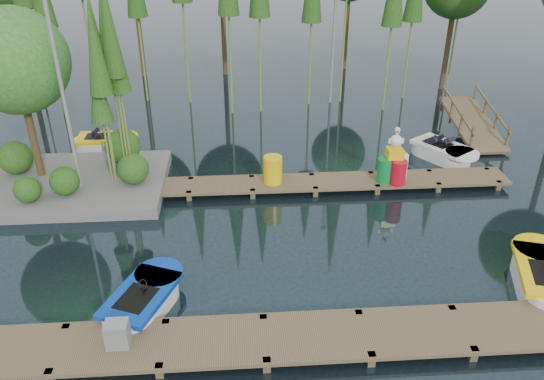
{
  "coord_description": "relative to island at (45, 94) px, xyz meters",
  "views": [
    {
      "loc": [
        -0.43,
        -12.83,
        8.42
      ],
      "look_at": [
        0.5,
        0.5,
        1.1
      ],
      "focal_mm": 35.0,
      "sensor_mm": 36.0,
      "label": 1
    }
  ],
  "objects": [
    {
      "name": "utility_cabinet",
      "position": [
        3.26,
        -7.79,
        -2.6
      ],
      "size": [
        0.47,
        0.4,
        0.57
      ],
      "primitive_type": "cube",
      "color": "gray",
      "rests_on": "near_dock"
    },
    {
      "name": "boat_blue",
      "position": [
        3.55,
        -6.4,
        -2.93
      ],
      "size": [
        2.06,
        2.82,
        0.87
      ],
      "rotation": [
        0.0,
        0.0,
        -0.39
      ],
      "color": "white",
      "rests_on": "ground"
    },
    {
      "name": "boat_yellow_far",
      "position": [
        0.74,
        3.01,
        -2.93
      ],
      "size": [
        2.44,
        1.12,
        1.22
      ],
      "rotation": [
        0.0,
        0.0,
        -0.35
      ],
      "color": "white",
      "rests_on": "ground"
    },
    {
      "name": "yellow_barrel",
      "position": [
        6.97,
        -0.79,
        -2.43
      ],
      "size": [
        0.61,
        0.61,
        0.91
      ],
      "primitive_type": "cylinder",
      "color": "yellow",
      "rests_on": "far_dock"
    },
    {
      "name": "ground_plane",
      "position": [
        6.3,
        -3.29,
        -3.18
      ],
      "size": [
        90.0,
        90.0,
        0.0
      ],
      "primitive_type": "plane",
      "color": "#1E2E38"
    },
    {
      "name": "near_dock",
      "position": [
        6.3,
        -7.79,
        -2.95
      ],
      "size": [
        18.0,
        1.5,
        0.5
      ],
      "color": "brown",
      "rests_on": "ground"
    },
    {
      "name": "ramp",
      "position": [
        15.3,
        3.21,
        -2.6
      ],
      "size": [
        1.5,
        3.94,
        1.49
      ],
      "color": "brown",
      "rests_on": "ground"
    },
    {
      "name": "island",
      "position": [
        0.0,
        0.0,
        0.0
      ],
      "size": [
        6.2,
        4.2,
        6.75
      ],
      "color": "slate",
      "rests_on": "ground"
    },
    {
      "name": "far_dock",
      "position": [
        7.3,
        -0.79,
        -2.95
      ],
      "size": [
        15.0,
        1.2,
        0.5
      ],
      "color": "brown",
      "rests_on": "ground"
    },
    {
      "name": "drum_cluster",
      "position": [
        10.92,
        -0.94,
        -2.34
      ],
      "size": [
        1.08,
        0.99,
        1.86
      ],
      "color": "#0D7D33",
      "rests_on": "far_dock"
    },
    {
      "name": "boat_white_far",
      "position": [
        13.38,
        1.21,
        -2.91
      ],
      "size": [
        2.45,
        2.83,
        1.24
      ],
      "rotation": [
        0.0,
        0.0,
        -0.27
      ],
      "color": "white",
      "rests_on": "ground"
    },
    {
      "name": "seagull_post",
      "position": [
        11.1,
        -0.79,
        -2.34
      ],
      "size": [
        0.5,
        0.27,
        0.8
      ],
      "color": "gray",
      "rests_on": "far_dock"
    },
    {
      "name": "boat_yellow_near",
      "position": [
        13.25,
        -6.24,
        -2.9
      ],
      "size": [
        2.11,
        3.14,
        0.97
      ],
      "rotation": [
        0.0,
        0.0,
        -0.22
      ],
      "color": "white",
      "rests_on": "ground"
    },
    {
      "name": "lamp_island",
      "position": [
        0.8,
        -0.79,
        1.08
      ],
      "size": [
        0.3,
        0.3,
        7.25
      ],
      "color": "gray",
      "rests_on": "ground"
    },
    {
      "name": "lamp_rear",
      "position": [
        10.3,
        7.71,
        1.08
      ],
      "size": [
        0.3,
        0.3,
        7.25
      ],
      "color": "gray",
      "rests_on": "ground"
    }
  ]
}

